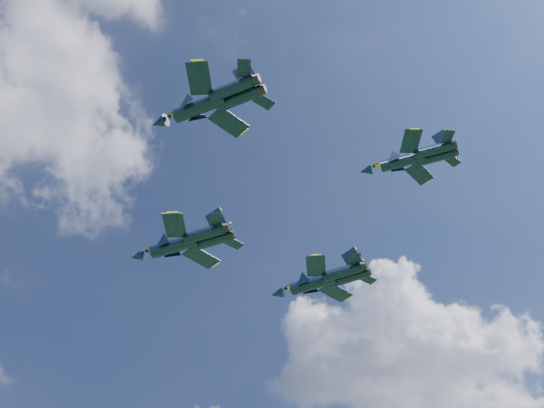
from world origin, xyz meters
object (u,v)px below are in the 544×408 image
Objects in this scene: jet_lead at (172,246)px; jet_left at (196,108)px; jet_slot at (399,162)px; jet_right at (310,284)px.

jet_left is at bearing -143.50° from jet_lead.
jet_slot reaches higher than jet_left.
jet_slot is at bearing -128.79° from jet_right.
jet_right is at bearing -42.01° from jet_lead.
jet_left is (-10.23, -22.57, 1.97)m from jet_lead.
jet_right is at bearing 0.98° from jet_left.
jet_left is 0.89× the size of jet_right.
jet_left reaches higher than jet_right.
jet_right is 26.67m from jet_slot.
jet_slot is (16.26, -30.96, 2.61)m from jet_lead.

